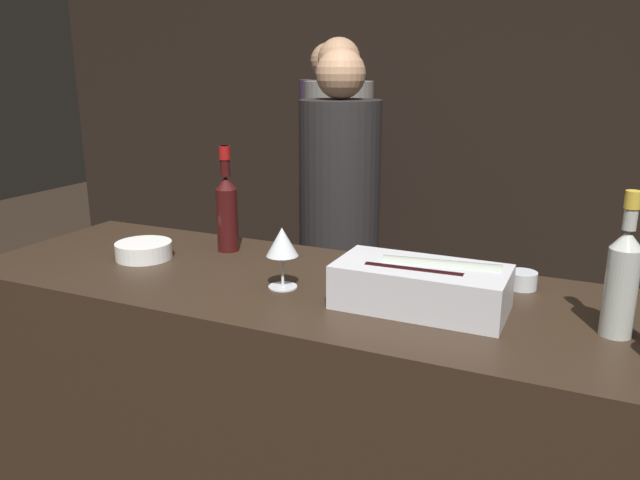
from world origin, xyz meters
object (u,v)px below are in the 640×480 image
Objects in this scene: rose_wine_bottle at (622,277)px; person_grey_polo at (339,221)px; candle_votive at (522,280)px; bowl_white at (144,250)px; person_blond_tee at (338,190)px; wine_glass at (282,244)px; ice_bin_with_bottles at (423,285)px; person_in_hoodie at (328,172)px; red_wine_bottle_tall at (227,208)px.

rose_wine_bottle is 0.20× the size of person_grey_polo.
bowl_white is at bearing -169.39° from candle_votive.
person_blond_tee reaches higher than bowl_white.
bowl_white is 0.11× the size of person_grey_polo.
person_blond_tee is at bearing 130.80° from candle_votive.
person_grey_polo reaches higher than wine_glass.
candle_votive is at bearing 50.53° from ice_bin_with_bottles.
person_in_hoodie is (-1.36, 1.75, -0.06)m from candle_votive.
person_blond_tee is 1.04× the size of person_grey_polo.
bowl_white is 1.36m from rose_wine_bottle.
person_in_hoodie is 1.00× the size of person_blond_tee.
person_grey_polo is (-0.66, 1.03, -0.14)m from ice_bin_with_bottles.
rose_wine_bottle is (0.23, -0.23, 0.11)m from candle_votive.
wine_glass is (0.53, -0.06, 0.10)m from bowl_white.
wine_glass is at bearing 147.47° from person_grey_polo.
ice_bin_with_bottles is 0.92m from bowl_white.
person_blond_tee is (0.28, -0.50, 0.00)m from person_in_hoodie.
bowl_white reaches higher than candle_votive.
rose_wine_bottle is 2.55m from person_in_hoodie.
person_in_hoodie reaches higher than red_wine_bottle_tall.
ice_bin_with_bottles is 2.41× the size of bowl_white.
red_wine_bottle_tall is (0.19, 0.19, 0.12)m from bowl_white.
wine_glass is at bearing -177.60° from rose_wine_bottle.
wine_glass is (-0.39, -0.01, 0.06)m from ice_bin_with_bottles.
person_grey_polo is at bearing 127.71° from person_blond_tee.
person_grey_polo is at bearing 104.59° from wine_glass.
red_wine_bottle_tall is 1.04× the size of rose_wine_bottle.
candle_votive is 0.05× the size of person_in_hoodie.
person_in_hoodie is (-1.59, 1.98, -0.17)m from rose_wine_bottle.
person_in_hoodie is at bearing -47.10° from person_blond_tee.
red_wine_bottle_tall is (-0.72, 0.23, 0.08)m from ice_bin_with_bottles.
ice_bin_with_bottles is 2.49× the size of wine_glass.
wine_glass is at bearing -60.00° from person_in_hoodie.
red_wine_bottle_tall is 1.18m from rose_wine_bottle.
candle_votive is 1.65m from person_blond_tee.
wine_glass is at bearing -36.15° from red_wine_bottle_tall.
ice_bin_with_bottles is at bearing -17.68° from red_wine_bottle_tall.
ice_bin_with_bottles is at bearing -177.13° from rose_wine_bottle.
wine_glass is at bearing -155.93° from candle_votive.
red_wine_bottle_tall is (-0.93, -0.02, 0.12)m from candle_votive.
person_grey_polo is (0.49, -0.97, -0.04)m from person_in_hoodie.
wine_glass is 2.13× the size of candle_votive.
wine_glass is 2.16m from person_in_hoodie.
ice_bin_with_bottles is at bearing 1.87° from wine_glass.
ice_bin_with_bottles is 0.25× the size of person_in_hoodie.
rose_wine_bottle reaches higher than wine_glass.
person_in_hoodie is at bearing 128.71° from rose_wine_bottle.
candle_votive is (0.60, 0.27, -0.10)m from wine_glass.
ice_bin_with_bottles is 5.31× the size of candle_votive.
wine_glass reaches higher than bowl_white.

